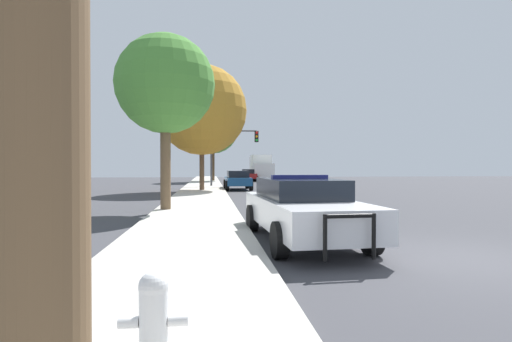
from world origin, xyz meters
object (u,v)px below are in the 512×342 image
at_px(police_car, 302,207).
at_px(car_background_distant, 249,175).
at_px(traffic_light, 232,145).
at_px(box_truck, 261,167).
at_px(tree_sidewalk_mid, 202,110).
at_px(tree_sidewalk_far, 213,128).
at_px(fire_hydrant, 154,317).
at_px(car_background_midblock, 238,180).
at_px(tree_sidewalk_near, 165,85).

distance_m(police_car, car_background_distant, 35.56).
distance_m(police_car, traffic_light, 23.31).
bearing_deg(box_truck, traffic_light, 75.66).
bearing_deg(tree_sidewalk_mid, tree_sidewalk_far, 86.98).
bearing_deg(police_car, tree_sidewalk_far, -90.14).
bearing_deg(car_background_distant, fire_hydrant, -92.16).
bearing_deg(car_background_distant, car_background_midblock, -94.03).
bearing_deg(traffic_light, fire_hydrant, -94.29).
bearing_deg(police_car, tree_sidewalk_mid, -84.70).
bearing_deg(fire_hydrant, car_background_distant, 83.40).
height_order(fire_hydrant, tree_sidewalk_near, tree_sidewalk_near).
bearing_deg(tree_sidewalk_far, fire_hydrant, -91.12).
relative_size(tree_sidewalk_near, tree_sidewalk_mid, 0.77).
bearing_deg(police_car, fire_hydrant, 63.25).
distance_m(tree_sidewalk_far, tree_sidewalk_mid, 16.54).
distance_m(traffic_light, tree_sidewalk_far, 11.49).
bearing_deg(car_background_midblock, tree_sidewalk_near, -105.40).
bearing_deg(car_background_distant, tree_sidewalk_far, -159.24).
bearing_deg(traffic_light, tree_sidewalk_mid, -112.86).
distance_m(police_car, tree_sidewalk_near, 8.01).
distance_m(fire_hydrant, car_background_midblock, 25.57).
height_order(traffic_light, tree_sidewalk_far, tree_sidewalk_far).
relative_size(traffic_light, car_background_distant, 1.08).
relative_size(traffic_light, tree_sidewalk_near, 0.72).
xyz_separation_m(police_car, car_background_midblock, (-0.10, 19.73, -0.03)).
xyz_separation_m(box_truck, tree_sidewalk_mid, (-6.56, -20.51, 3.80)).
relative_size(box_truck, tree_sidewalk_mid, 0.96).
bearing_deg(car_background_distant, tree_sidewalk_mid, -100.92).
height_order(car_background_distant, box_truck, box_truck).
relative_size(traffic_light, box_truck, 0.58).
relative_size(fire_hydrant, box_truck, 0.10).
height_order(box_truck, tree_sidewalk_near, tree_sidewalk_near).
distance_m(fire_hydrant, tree_sidewalk_far, 40.40).
bearing_deg(car_background_distant, police_car, -89.19).
bearing_deg(fire_hydrant, tree_sidewalk_mid, 90.22).
bearing_deg(car_background_distant, traffic_light, -97.47).
bearing_deg(tree_sidewalk_near, box_truck, 76.71).
relative_size(fire_hydrant, traffic_light, 0.17).
bearing_deg(tree_sidewalk_mid, fire_hydrant, -89.78).
bearing_deg(tree_sidewalk_mid, car_background_midblock, 37.40).
relative_size(car_background_distant, tree_sidewalk_near, 0.66).
height_order(car_background_distant, tree_sidewalk_mid, tree_sidewalk_mid).
height_order(tree_sidewalk_near, tree_sidewalk_far, tree_sidewalk_far).
xyz_separation_m(box_truck, tree_sidewalk_far, (-5.69, -3.99, 4.17)).
bearing_deg(fire_hydrant, tree_sidewalk_near, 95.73).
bearing_deg(car_background_midblock, traffic_light, 93.42).
bearing_deg(fire_hydrant, traffic_light, 85.71).
bearing_deg(tree_sidewalk_near, tree_sidewalk_mid, 84.79).
relative_size(car_background_distant, box_truck, 0.53).
relative_size(tree_sidewalk_far, tree_sidewalk_mid, 1.01).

